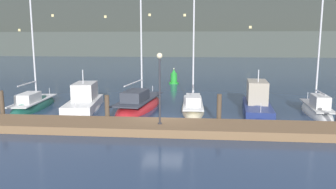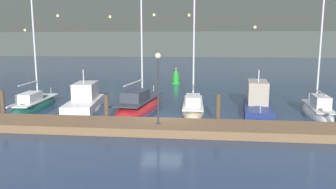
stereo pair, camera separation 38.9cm
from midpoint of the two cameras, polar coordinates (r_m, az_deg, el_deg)
ground_plane at (r=20.59m, az=-1.44°, el=-4.83°), size 400.00×400.00×0.00m
dock at (r=18.59m, az=-2.19°, el=-5.68°), size 27.79×2.80×0.45m
mooring_pile_0 at (r=23.60m, az=-27.35°, el=-1.69°), size 0.28×0.28×1.90m
mooring_pile_1 at (r=20.73m, az=-11.08°, el=-2.46°), size 0.28×0.28×1.72m
mooring_pile_2 at (r=19.90m, az=8.33°, el=-2.64°), size 0.28×0.28×1.89m
sailboat_berth_1 at (r=26.87m, az=-22.73°, el=-1.96°), size 2.27×7.01×9.01m
motorboat_berth_2 at (r=25.36m, az=-14.84°, el=-1.66°), size 3.02×6.47×3.44m
sailboat_berth_3 at (r=24.94m, az=-5.48°, el=-2.03°), size 3.38×8.42×10.92m
sailboat_berth_4 at (r=24.32m, az=3.90°, el=-2.30°), size 1.86×7.16×9.15m
motorboat_berth_5 at (r=24.30m, az=14.80°, el=-2.09°), size 2.61×6.83×3.67m
sailboat_berth_6 at (r=25.02m, az=24.05°, el=-2.76°), size 2.08×6.22×8.71m
channel_buoy at (r=38.73m, az=0.73°, el=2.91°), size 1.15×1.15×1.86m
dock_lamppost at (r=17.89m, az=-2.08°, el=3.10°), size 0.32×0.32×3.95m
hillside_backdrop at (r=115.50m, az=3.74°, el=11.89°), size 240.00×23.00×21.91m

